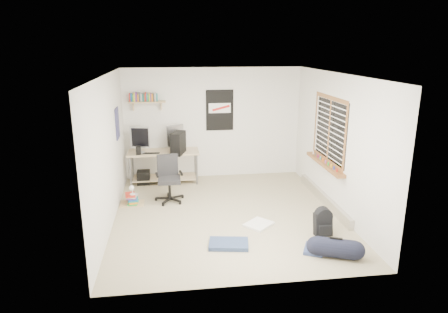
{
  "coord_description": "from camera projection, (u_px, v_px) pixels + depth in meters",
  "views": [
    {
      "loc": [
        -0.94,
        -6.64,
        2.97
      ],
      "look_at": [
        -0.01,
        0.27,
        1.01
      ],
      "focal_mm": 32.0,
      "sensor_mm": 36.0,
      "label": 1
    }
  ],
  "objects": [
    {
      "name": "pc_tower",
      "position": [
        178.0,
        143.0,
        8.53
      ],
      "size": [
        0.35,
        0.5,
        0.48
      ],
      "primitive_type": "cube",
      "rotation": [
        0.0,
        0.0,
        -0.33
      ],
      "color": "black",
      "rests_on": "desk"
    },
    {
      "name": "monitor_right",
      "position": [
        175.0,
        141.0,
        8.78
      ],
      "size": [
        0.4,
        0.3,
        0.45
      ],
      "primitive_type": "cube",
      "rotation": [
        0.0,
        0.0,
        0.55
      ],
      "color": "#A8A9AD",
      "rests_on": "desk"
    },
    {
      "name": "speaker_right",
      "position": [
        180.0,
        150.0,
        8.56
      ],
      "size": [
        0.12,
        0.12,
        0.19
      ],
      "primitive_type": "cube",
      "rotation": [
        0.0,
        0.0,
        0.41
      ],
      "color": "black",
      "rests_on": "desk"
    },
    {
      "name": "jeans_b",
      "position": [
        314.0,
        249.0,
        5.96
      ],
      "size": [
        0.41,
        0.46,
        0.05
      ],
      "primitive_type": "cube",
      "rotation": [
        0.0,
        0.0,
        1.12
      ],
      "color": "navy",
      "rests_on": "floor"
    },
    {
      "name": "floor",
      "position": [
        227.0,
        214.0,
        7.26
      ],
      "size": [
        4.0,
        4.5,
        0.01
      ],
      "primitive_type": "cube",
      "color": "gray",
      "rests_on": "ground"
    },
    {
      "name": "keyboard",
      "position": [
        151.0,
        154.0,
        8.59
      ],
      "size": [
        0.38,
        0.16,
        0.02
      ],
      "primitive_type": "cube",
      "rotation": [
        0.0,
        0.0,
        -0.08
      ],
      "color": "black",
      "rests_on": "desk"
    },
    {
      "name": "speaker_left",
      "position": [
        138.0,
        151.0,
        8.48
      ],
      "size": [
        0.1,
        0.1,
        0.2
      ],
      "primitive_type": "cube",
      "rotation": [
        0.0,
        0.0,
        0.02
      ],
      "color": "black",
      "rests_on": "desk"
    },
    {
      "name": "poster_back_wall",
      "position": [
        220.0,
        110.0,
        8.99
      ],
      "size": [
        0.62,
        0.03,
        0.92
      ],
      "primitive_type": "cube",
      "color": "black",
      "rests_on": "back_wall"
    },
    {
      "name": "monitor_left",
      "position": [
        140.0,
        143.0,
        8.58
      ],
      "size": [
        0.43,
        0.2,
        0.46
      ],
      "primitive_type": "cube",
      "rotation": [
        0.0,
        0.0,
        -0.25
      ],
      "color": "#A3A4A8",
      "rests_on": "desk"
    },
    {
      "name": "desk_lamp",
      "position": [
        132.0,
        186.0,
        7.61
      ],
      "size": [
        0.15,
        0.2,
        0.18
      ],
      "primitive_type": "cube",
      "rotation": [
        0.0,
        0.0,
        -0.29
      ],
      "color": "white",
      "rests_on": "book_stack"
    },
    {
      "name": "book_stack",
      "position": [
        132.0,
        197.0,
        7.68
      ],
      "size": [
        0.59,
        0.53,
        0.33
      ],
      "primitive_type": "cube",
      "rotation": [
        0.0,
        0.0,
        -0.33
      ],
      "color": "brown",
      "rests_on": "floor"
    },
    {
      "name": "jeans_a",
      "position": [
        229.0,
        244.0,
        6.11
      ],
      "size": [
        0.65,
        0.47,
        0.07
      ],
      "primitive_type": "cube",
      "rotation": [
        0.0,
        0.0,
        -0.16
      ],
      "color": "navy",
      "rests_on": "floor"
    },
    {
      "name": "duffel_bag",
      "position": [
        335.0,
        248.0,
        5.76
      ],
      "size": [
        0.37,
        0.37,
        0.56
      ],
      "primitive_type": "cylinder",
      "rotation": [
        0.0,
        0.0,
        -0.39
      ],
      "color": "black",
      "rests_on": "floor"
    },
    {
      "name": "right_wall",
      "position": [
        337.0,
        144.0,
        7.18
      ],
      "size": [
        0.01,
        4.5,
        2.5
      ],
      "primitive_type": "cube",
      "color": "silver",
      "rests_on": "ground"
    },
    {
      "name": "poster_left_wall",
      "position": [
        117.0,
        123.0,
        7.75
      ],
      "size": [
        0.02,
        0.42,
        0.6
      ],
      "primitive_type": "cube",
      "color": "navy",
      "rests_on": "left_wall"
    },
    {
      "name": "office_chair",
      "position": [
        169.0,
        177.0,
        7.75
      ],
      "size": [
        0.67,
        0.67,
        0.91
      ],
      "primitive_type": "cube",
      "rotation": [
        0.0,
        0.0,
        0.13
      ],
      "color": "black",
      "rests_on": "floor"
    },
    {
      "name": "tshirt",
      "position": [
        259.0,
        224.0,
        6.8
      ],
      "size": [
        0.58,
        0.57,
        0.04
      ],
      "primitive_type": "cube",
      "rotation": [
        0.0,
        0.0,
        0.74
      ],
      "color": "silver",
      "rests_on": "floor"
    },
    {
      "name": "desk",
      "position": [
        164.0,
        166.0,
        8.89
      ],
      "size": [
        1.63,
        0.9,
        0.7
      ],
      "primitive_type": "cube",
      "rotation": [
        0.0,
        0.0,
        -0.15
      ],
      "color": "tan",
      "rests_on": "floor"
    },
    {
      "name": "window",
      "position": [
        328.0,
        130.0,
        7.41
      ],
      "size": [
        0.1,
        1.5,
        1.26
      ],
      "primitive_type": "cube",
      "color": "brown",
      "rests_on": "right_wall"
    },
    {
      "name": "wall_shelf",
      "position": [
        147.0,
        102.0,
        8.64
      ],
      "size": [
        0.8,
        0.22,
        0.24
      ],
      "primitive_type": "cube",
      "color": "tan",
      "rests_on": "back_wall"
    },
    {
      "name": "baseboard_heater",
      "position": [
        324.0,
        198.0,
        7.77
      ],
      "size": [
        0.08,
        2.5,
        0.18
      ],
      "primitive_type": "cube",
      "color": "#B7B2A8",
      "rests_on": "floor"
    },
    {
      "name": "back_wall",
      "position": [
        213.0,
        123.0,
        9.08
      ],
      "size": [
        4.0,
        0.01,
        2.5
      ],
      "primitive_type": "cube",
      "color": "silver",
      "rests_on": "ground"
    },
    {
      "name": "left_wall",
      "position": [
        108.0,
        152.0,
        6.67
      ],
      "size": [
        0.01,
        4.5,
        2.5
      ],
      "primitive_type": "cube",
      "color": "silver",
      "rests_on": "ground"
    },
    {
      "name": "backpack",
      "position": [
        323.0,
        224.0,
        6.4
      ],
      "size": [
        0.27,
        0.22,
        0.36
      ],
      "primitive_type": "cube",
      "rotation": [
        0.0,
        0.0,
        -0.02
      ],
      "color": "black",
      "rests_on": "floor"
    },
    {
      "name": "ceiling",
      "position": [
        227.0,
        74.0,
        6.59
      ],
      "size": [
        4.0,
        4.5,
        0.01
      ],
      "primitive_type": "cube",
      "color": "white",
      "rests_on": "ground"
    },
    {
      "name": "subwoofer",
      "position": [
        144.0,
        178.0,
        8.82
      ],
      "size": [
        0.28,
        0.28,
        0.31
      ],
      "primitive_type": "cube",
      "rotation": [
        0.0,
        0.0,
        -0.0
      ],
      "color": "black",
      "rests_on": "floor"
    }
  ]
}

